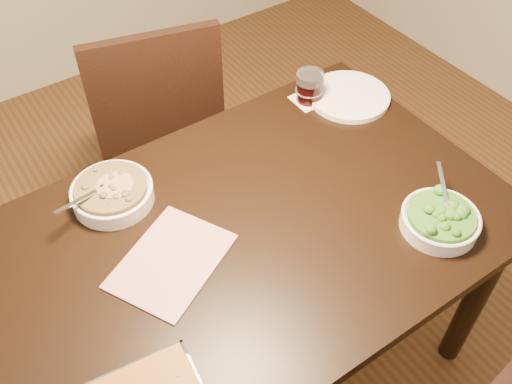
{
  "coord_description": "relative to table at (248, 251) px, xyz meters",
  "views": [
    {
      "loc": [
        -0.52,
        -0.79,
        1.91
      ],
      "look_at": [
        0.07,
        0.06,
        0.8
      ],
      "focal_mm": 40.0,
      "sensor_mm": 36.0,
      "label": 1
    }
  ],
  "objects": [
    {
      "name": "dinner_plate",
      "position": [
        0.58,
        0.27,
        0.1
      ],
      "size": [
        0.26,
        0.26,
        0.02
      ],
      "primitive_type": "cylinder",
      "color": "white",
      "rests_on": "table"
    },
    {
      "name": "coaster",
      "position": [
        0.47,
        0.34,
        0.1
      ],
      "size": [
        0.1,
        0.1,
        0.0
      ],
      "primitive_type": "cube",
      "color": "white",
      "rests_on": "table"
    },
    {
      "name": "table",
      "position": [
        0.0,
        0.0,
        0.0
      ],
      "size": [
        1.4,
        0.9,
        0.75
      ],
      "color": "black",
      "rests_on": "ground"
    },
    {
      "name": "stew_bowl",
      "position": [
        -0.24,
        0.29,
        0.13
      ],
      "size": [
        0.24,
        0.22,
        0.09
      ],
      "color": "white",
      "rests_on": "table"
    },
    {
      "name": "ground",
      "position": [
        0.0,
        0.0,
        -0.65
      ],
      "size": [
        4.0,
        4.0,
        0.0
      ],
      "primitive_type": "plane",
      "color": "#4F2B16",
      "rests_on": "ground"
    },
    {
      "name": "broccoli_bowl",
      "position": [
        0.42,
        -0.28,
        0.12
      ],
      "size": [
        0.21,
        0.22,
        0.08
      ],
      "color": "white",
      "rests_on": "table"
    },
    {
      "name": "chair_far",
      "position": [
        0.11,
        0.78,
        -0.12
      ],
      "size": [
        0.55,
        0.55,
        0.96
      ],
      "rotation": [
        0.0,
        0.0,
        2.89
      ],
      "color": "black",
      "rests_on": "ground"
    },
    {
      "name": "wine_tumbler",
      "position": [
        0.47,
        0.34,
        0.15
      ],
      "size": [
        0.09,
        0.09,
        0.1
      ],
      "color": "black",
      "rests_on": "coaster"
    },
    {
      "name": "magazine_a",
      "position": [
        -0.21,
        0.02,
        0.1
      ],
      "size": [
        0.36,
        0.33,
        0.01
      ],
      "primitive_type": "cube",
      "rotation": [
        0.0,
        0.0,
        0.48
      ],
      "color": "#B9355A",
      "rests_on": "table"
    }
  ]
}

